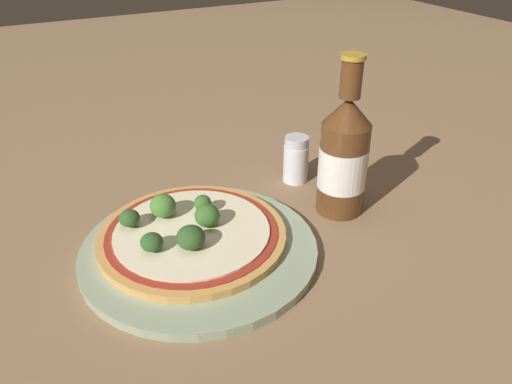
# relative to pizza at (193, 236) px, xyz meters

# --- Properties ---
(ground_plane) EXTENTS (3.00, 3.00, 0.00)m
(ground_plane) POSITION_rel_pizza_xyz_m (-0.00, 0.01, -0.02)
(ground_plane) COLOR #846647
(plate) EXTENTS (0.30, 0.30, 0.01)m
(plate) POSITION_rel_pizza_xyz_m (0.01, 0.00, -0.01)
(plate) COLOR #93A384
(plate) RESTS_ON ground_plane
(pizza) EXTENTS (0.24, 0.24, 0.01)m
(pizza) POSITION_rel_pizza_xyz_m (0.00, 0.00, 0.00)
(pizza) COLOR tan
(pizza) RESTS_ON plate
(broccoli_floret_0) EXTENTS (0.03, 0.03, 0.02)m
(broccoli_floret_0) POSITION_rel_pizza_xyz_m (-0.05, -0.07, 0.02)
(broccoli_floret_0) COLOR #6B8E51
(broccoli_floret_0) RESTS_ON pizza
(broccoli_floret_1) EXTENTS (0.02, 0.02, 0.03)m
(broccoli_floret_1) POSITION_rel_pizza_xyz_m (-0.03, 0.03, 0.02)
(broccoli_floret_1) COLOR #6B8E51
(broccoli_floret_1) RESTS_ON pizza
(broccoli_floret_2) EXTENTS (0.03, 0.03, 0.03)m
(broccoli_floret_2) POSITION_rel_pizza_xyz_m (-0.00, 0.02, 0.02)
(broccoli_floret_2) COLOR #6B8E51
(broccoli_floret_2) RESTS_ON pizza
(broccoli_floret_3) EXTENTS (0.03, 0.03, 0.03)m
(broccoli_floret_3) POSITION_rel_pizza_xyz_m (0.03, -0.01, 0.02)
(broccoli_floret_3) COLOR #6B8E51
(broccoli_floret_3) RESTS_ON pizza
(broccoli_floret_4) EXTENTS (0.03, 0.03, 0.03)m
(broccoli_floret_4) POSITION_rel_pizza_xyz_m (-0.05, -0.02, 0.02)
(broccoli_floret_4) COLOR #6B8E51
(broccoli_floret_4) RESTS_ON pizza
(broccoli_floret_5) EXTENTS (0.03, 0.03, 0.02)m
(broccoli_floret_5) POSITION_rel_pizza_xyz_m (0.02, -0.06, 0.02)
(broccoli_floret_5) COLOR #6B8E51
(broccoli_floret_5) RESTS_ON pizza
(beer_bottle) EXTENTS (0.07, 0.07, 0.22)m
(beer_bottle) POSITION_rel_pizza_xyz_m (0.01, 0.22, 0.07)
(beer_bottle) COLOR #563319
(beer_bottle) RESTS_ON ground_plane
(pepper_shaker) EXTENTS (0.04, 0.04, 0.07)m
(pepper_shaker) POSITION_rel_pizza_xyz_m (-0.09, 0.21, 0.02)
(pepper_shaker) COLOR silver
(pepper_shaker) RESTS_ON ground_plane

